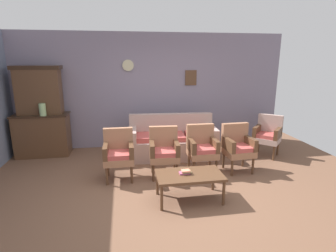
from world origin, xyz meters
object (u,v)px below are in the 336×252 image
object	(u,v)px
book_stack_on_table	(185,172)
armchair_near_cabinet	(238,145)
floral_couch	(172,142)
armchair_row_middle	(119,152)
vase_on_cabinet	(42,110)
floor_vase_by_wall	(270,130)
coffee_table	(189,177)
side_cabinet	(43,135)
wingback_chair_by_fireplace	(268,134)
armchair_by_doorway	(164,150)
armchair_near_couch_end	(202,147)

from	to	relation	value
book_stack_on_table	armchair_near_cabinet	bearing A→B (deg)	36.88
floral_couch	armchair_row_middle	distance (m)	1.52
vase_on_cabinet	floor_vase_by_wall	world-z (taller)	vase_on_cabinet
vase_on_cabinet	coffee_table	distance (m)	3.55
side_cabinet	book_stack_on_table	size ratio (longest dim) A/B	6.48
armchair_near_cabinet	armchair_row_middle	bearing A→B (deg)	179.98
wingback_chair_by_fireplace	book_stack_on_table	size ratio (longest dim) A/B	5.05
floral_couch	book_stack_on_table	xyz separation A→B (m)	(-0.15, -1.91, 0.12)
floral_couch	floor_vase_by_wall	world-z (taller)	floral_couch
armchair_by_doorway	wingback_chair_by_fireplace	world-z (taller)	same
coffee_table	book_stack_on_table	bearing A→B (deg)	164.32
floor_vase_by_wall	armchair_by_doorway	bearing A→B (deg)	-153.83
armchair_by_doorway	floor_vase_by_wall	xyz separation A→B (m)	(2.90, 1.42, -0.12)
armchair_near_couch_end	armchair_near_cabinet	distance (m)	0.69
wingback_chair_by_fireplace	book_stack_on_table	distance (m)	2.74
floral_couch	armchair_near_couch_end	xyz separation A→B (m)	(0.39, -0.94, 0.17)
floral_couch	armchair_row_middle	world-z (taller)	same
side_cabinet	book_stack_on_table	distance (m)	3.62
coffee_table	armchair_near_cabinet	bearing A→B (deg)	38.79
armchair_by_doorway	book_stack_on_table	world-z (taller)	armchair_by_doorway
coffee_table	book_stack_on_table	size ratio (longest dim) A/B	5.61
vase_on_cabinet	book_stack_on_table	bearing A→B (deg)	-41.54
book_stack_on_table	armchair_row_middle	bearing A→B (deg)	137.02
floral_couch	armchair_near_cabinet	distance (m)	1.48
armchair_row_middle	wingback_chair_by_fireplace	size ratio (longest dim) A/B	1.00
side_cabinet	wingback_chair_by_fireplace	xyz separation A→B (m)	(4.89, -0.85, 0.03)
vase_on_cabinet	side_cabinet	bearing A→B (deg)	120.26
armchair_by_doorway	floor_vase_by_wall	world-z (taller)	armchair_by_doorway
vase_on_cabinet	armchair_by_doorway	distance (m)	2.79
floral_couch	armchair_near_cabinet	xyz separation A→B (m)	(1.09, -0.99, 0.17)
floral_couch	floor_vase_by_wall	distance (m)	2.60
side_cabinet	coffee_table	bearing A→B (deg)	-42.08
vase_on_cabinet	coffee_table	bearing A→B (deg)	-41.08
wingback_chair_by_fireplace	floor_vase_by_wall	xyz separation A→B (m)	(0.48, 0.75, -0.12)
armchair_row_middle	armchair_near_couch_end	size ratio (longest dim) A/B	1.00
wingback_chair_by_fireplace	book_stack_on_table	world-z (taller)	wingback_chair_by_fireplace
side_cabinet	armchair_near_couch_end	distance (m)	3.53
coffee_table	wingback_chair_by_fireplace	bearing A→B (deg)	36.68
armchair_by_doorway	armchair_near_couch_end	distance (m)	0.73
armchair_near_couch_end	floor_vase_by_wall	bearing A→B (deg)	32.37
floral_couch	armchair_by_doorway	distance (m)	1.06
armchair_row_middle	coffee_table	xyz separation A→B (m)	(1.06, -0.94, -0.12)
floral_couch	floor_vase_by_wall	size ratio (longest dim) A/B	2.55
vase_on_cabinet	wingback_chair_by_fireplace	size ratio (longest dim) A/B	0.29
armchair_near_couch_end	coffee_table	xyz separation A→B (m)	(-0.48, -0.99, -0.12)
side_cabinet	floral_couch	xyz separation A→B (m)	(2.81, -0.53, -0.14)
floral_couch	book_stack_on_table	size ratio (longest dim) A/B	10.76
side_cabinet	armchair_row_middle	distance (m)	2.26
armchair_near_cabinet	floor_vase_by_wall	bearing A→B (deg)	43.83
armchair_near_couch_end	armchair_near_cabinet	xyz separation A→B (m)	(0.69, -0.04, 0.00)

